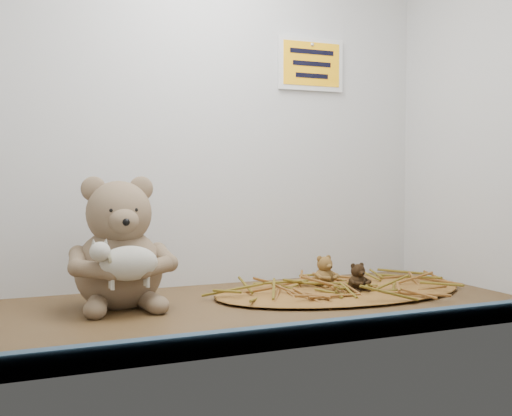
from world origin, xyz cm
name	(u,v)px	position (x,y,z in cm)	size (l,w,h in cm)	color
alcove_shell	(230,87)	(0.00, 9.00, 45.00)	(120.40, 60.20, 90.40)	#3B2614
front_rail	(317,333)	(0.00, -28.80, 1.80)	(119.28, 2.20, 3.60)	#31455E
straw_bed	(340,290)	(26.09, 7.47, 0.58)	(59.82, 34.74, 1.16)	brown
main_teddy	(119,242)	(-23.03, 11.81, 13.23)	(21.33, 22.51, 26.45)	#81664F
toy_lamb	(129,263)	(-23.03, 2.33, 10.11)	(14.35, 8.76, 9.27)	beige
mini_teddy_tan	(324,270)	(24.14, 11.49, 4.81)	(5.89, 6.22, 7.30)	brown
mini_teddy_brown	(358,276)	(28.03, 3.45, 4.34)	(5.13, 5.42, 6.37)	black
wall_sign	(311,64)	(30.00, 29.40, 55.00)	(16.00, 1.20, 11.00)	#FFAA0D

